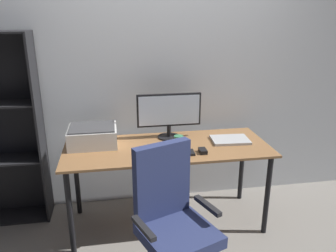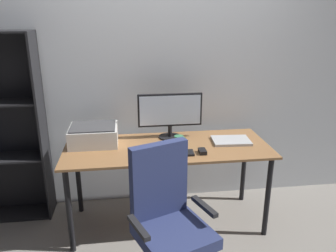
# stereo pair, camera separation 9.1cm
# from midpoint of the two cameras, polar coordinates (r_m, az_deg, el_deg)

# --- Properties ---
(ground_plane) EXTENTS (12.00, 12.00, 0.00)m
(ground_plane) POSITION_cam_midpoint_polar(r_m,az_deg,el_deg) (3.17, -0.96, -15.94)
(ground_plane) COLOR gray
(back_wall) EXTENTS (6.40, 0.10, 2.60)m
(back_wall) POSITION_cam_midpoint_polar(r_m,az_deg,el_deg) (3.16, -2.52, 9.51)
(back_wall) COLOR silver
(back_wall) RESTS_ON ground
(desk) EXTENTS (1.72, 0.69, 0.74)m
(desk) POSITION_cam_midpoint_polar(r_m,az_deg,el_deg) (2.85, -1.03, -4.97)
(desk) COLOR olive
(desk) RESTS_ON ground
(monitor) EXTENTS (0.57, 0.20, 0.40)m
(monitor) POSITION_cam_midpoint_polar(r_m,az_deg,el_deg) (2.94, -0.71, 2.29)
(monitor) COLOR black
(monitor) RESTS_ON desk
(keyboard) EXTENTS (0.29, 0.12, 0.02)m
(keyboard) POSITION_cam_midpoint_polar(r_m,az_deg,el_deg) (2.66, 0.41, -4.65)
(keyboard) COLOR black
(keyboard) RESTS_ON desk
(mouse) EXTENTS (0.06, 0.10, 0.03)m
(mouse) POSITION_cam_midpoint_polar(r_m,az_deg,el_deg) (2.70, 4.98, -4.24)
(mouse) COLOR black
(mouse) RESTS_ON desk
(coffee_mug) EXTENTS (0.10, 0.08, 0.09)m
(coffee_mug) POSITION_cam_midpoint_polar(r_m,az_deg,el_deg) (2.82, 0.92, -2.50)
(coffee_mug) COLOR #387F51
(coffee_mug) RESTS_ON desk
(laptop) EXTENTS (0.34, 0.25, 0.02)m
(laptop) POSITION_cam_midpoint_polar(r_m,az_deg,el_deg) (2.97, 9.65, -2.34)
(laptop) COLOR #B7BABC
(laptop) RESTS_ON desk
(printer) EXTENTS (0.40, 0.34, 0.16)m
(printer) POSITION_cam_midpoint_polar(r_m,az_deg,el_deg) (2.91, -13.54, -1.60)
(printer) COLOR silver
(printer) RESTS_ON desk
(paper_sheet) EXTENTS (0.22, 0.30, 0.00)m
(paper_sheet) POSITION_cam_midpoint_polar(r_m,az_deg,el_deg) (2.60, -4.58, -5.49)
(paper_sheet) COLOR white
(paper_sheet) RESTS_ON desk
(office_chair) EXTENTS (0.58, 0.59, 1.01)m
(office_chair) POSITION_cam_midpoint_polar(r_m,az_deg,el_deg) (2.31, -0.40, -16.94)
(office_chair) COLOR #232326
(office_chair) RESTS_ON ground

